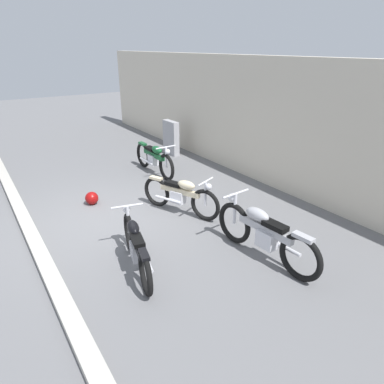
% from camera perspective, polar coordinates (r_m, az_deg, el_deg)
% --- Properties ---
extents(ground_plane, '(40.00, 40.00, 0.00)m').
position_cam_1_polar(ground_plane, '(7.42, -13.92, -4.54)').
color(ground_plane, slate).
extents(building_wall, '(18.00, 0.30, 3.13)m').
position_cam_1_polar(building_wall, '(9.15, 11.86, 11.32)').
color(building_wall, beige).
rests_on(building_wall, ground_plane).
extents(curb_strip, '(18.00, 0.24, 0.12)m').
position_cam_1_polar(curb_strip, '(7.13, -24.78, -6.79)').
color(curb_strip, '#B7B2A8').
rests_on(curb_strip, ground_plane).
extents(stone_marker, '(0.71, 0.21, 1.10)m').
position_cam_1_polar(stone_marker, '(11.51, -3.48, 8.92)').
color(stone_marker, '#9E9EA3').
rests_on(stone_marker, ground_plane).
extents(helmet, '(0.30, 0.30, 0.30)m').
position_cam_1_polar(helmet, '(8.18, -16.18, -0.98)').
color(helmet, maroon).
rests_on(helmet, ground_plane).
extents(motorcycle_green, '(2.08, 0.58, 0.93)m').
position_cam_1_polar(motorcycle_green, '(9.74, -6.23, 5.58)').
color(motorcycle_green, black).
rests_on(motorcycle_green, ground_plane).
extents(motorcycle_black, '(1.89, 0.68, 0.86)m').
position_cam_1_polar(motorcycle_black, '(5.62, -9.20, -8.77)').
color(motorcycle_black, black).
rests_on(motorcycle_black, ground_plane).
extents(motorcycle_cream, '(1.84, 0.92, 0.88)m').
position_cam_1_polar(motorcycle_cream, '(7.34, -1.93, -0.48)').
color(motorcycle_cream, black).
rests_on(motorcycle_cream, ground_plane).
extents(motorcycle_silver, '(2.19, 0.61, 0.98)m').
position_cam_1_polar(motorcycle_silver, '(5.89, 11.78, -6.73)').
color(motorcycle_silver, black).
rests_on(motorcycle_silver, ground_plane).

